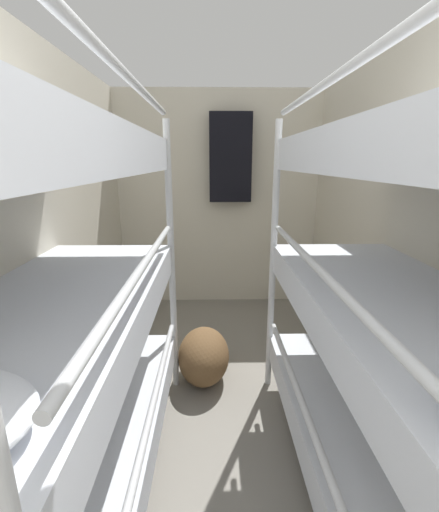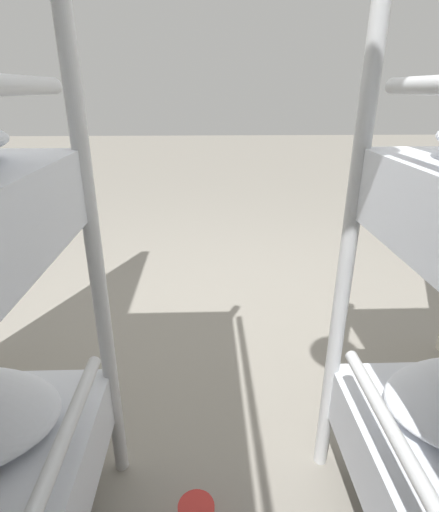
% 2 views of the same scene
% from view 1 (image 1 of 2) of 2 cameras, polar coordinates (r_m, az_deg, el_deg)
% --- Properties ---
extents(wall_left, '(0.06, 4.17, 2.34)m').
position_cam_1_polar(wall_left, '(2.14, -31.05, 1.44)').
color(wall_left, beige).
rests_on(wall_left, ground_plane).
extents(wall_right, '(0.06, 4.17, 2.34)m').
position_cam_1_polar(wall_right, '(2.20, 31.71, 1.72)').
color(wall_right, beige).
rests_on(wall_right, ground_plane).
extents(wall_back, '(2.32, 0.06, 2.34)m').
position_cam_1_polar(wall_back, '(3.88, -0.21, 9.03)').
color(wall_back, beige).
rests_on(wall_back, ground_plane).
extents(bunk_stack_left_near, '(0.78, 1.92, 1.89)m').
position_cam_1_polar(bunk_stack_left_near, '(1.52, -26.86, -10.35)').
color(bunk_stack_left_near, silver).
rests_on(bunk_stack_left_near, ground_plane).
extents(bunk_stack_right_near, '(0.78, 1.92, 1.89)m').
position_cam_1_polar(bunk_stack_right_near, '(1.58, 29.01, -9.66)').
color(bunk_stack_right_near, silver).
rests_on(bunk_stack_right_near, ground_plane).
extents(duffel_bag, '(0.38, 0.56, 0.38)m').
position_cam_1_polar(duffel_bag, '(2.69, -2.65, -16.23)').
color(duffel_bag, brown).
rests_on(duffel_bag, ground_plane).
extents(hanging_coat, '(0.44, 0.12, 0.90)m').
position_cam_1_polar(hanging_coat, '(3.71, 1.84, 15.99)').
color(hanging_coat, black).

